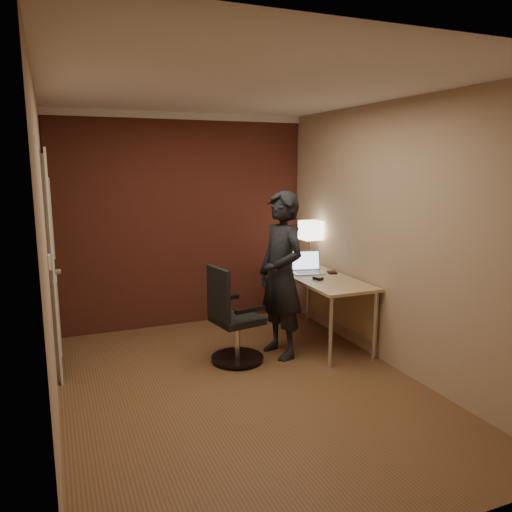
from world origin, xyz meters
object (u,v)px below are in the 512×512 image
person (281,275)px  office_chair (232,322)px  laptop (307,267)px  wallet (332,272)px  mouse (318,278)px  desk_lamp (311,231)px  desk (324,287)px

person → office_chair: bearing=-99.1°
office_chair → laptop: bearing=22.9°
office_chair → person: bearing=1.2°
wallet → mouse: bearing=-144.7°
wallet → office_chair: size_ratio=0.12×
wallet → desk_lamp: bearing=93.3°
desk → office_chair: (-1.15, -0.23, -0.18)m
wallet → person: (-0.75, -0.27, 0.09)m
desk_lamp → wallet: desk_lamp is taller
desk_lamp → mouse: desk_lamp is taller
desk_lamp → wallet: bearing=-86.7°
laptop → office_chair: 1.20m
desk → laptop: (-0.10, 0.21, 0.19)m
wallet → person: size_ratio=0.07×
laptop → person: 0.68m
desk → office_chair: size_ratio=1.59×
mouse → person: 0.47m
mouse → wallet: mouse is taller
mouse → office_chair: office_chair is taller
laptop → wallet: (0.23, -0.16, -0.05)m
laptop → desk: bearing=-64.0°
laptop → office_chair: size_ratio=0.40×
desk_lamp → laptop: 0.51m
desk_lamp → office_chair: (-1.26, -0.75, -0.73)m
laptop → office_chair: office_chair is taller
desk_lamp → person: person is taller
mouse → person: person is taller
laptop → person: (-0.52, -0.43, 0.04)m
mouse → office_chair: (-0.98, -0.07, -0.33)m
wallet → office_chair: (-1.28, -0.28, -0.32)m
desk → person: 0.70m
desk → wallet: size_ratio=13.64×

